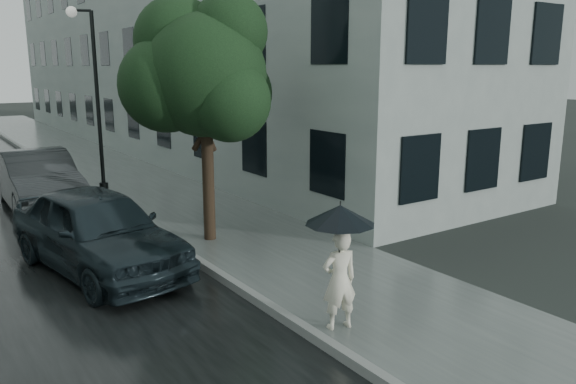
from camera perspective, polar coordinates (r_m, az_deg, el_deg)
ground at (r=9.93m, az=6.08°, el=-9.96°), size 120.00×120.00×0.00m
sidewalk at (r=20.29m, az=-15.88°, el=1.35°), size 3.50×60.00×0.01m
kerb_near at (r=19.79m, az=-20.89°, el=0.94°), size 0.15×60.00×0.15m
building_near at (r=28.82m, az=-11.32°, el=13.78°), size 7.02×36.00×9.00m
pedestrian at (r=8.32m, az=5.24°, el=-8.92°), size 0.61×0.46×1.49m
umbrella at (r=7.94m, az=5.32°, el=-2.32°), size 1.13×1.13×1.01m
street_tree at (r=12.34m, az=-8.66°, el=11.83°), size 3.43×3.12×5.34m
lamp_post at (r=18.44m, az=-19.32°, el=9.92°), size 0.82×0.47×5.54m
car_near at (r=11.15m, az=-18.80°, el=-3.70°), size 2.63×4.88×1.58m
car_far at (r=16.72m, az=-24.03°, el=1.14°), size 1.70×4.77×1.56m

